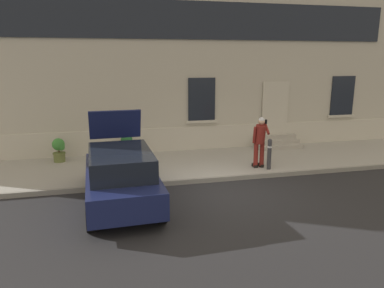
% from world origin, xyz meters
% --- Properties ---
extents(ground_plane, '(80.00, 80.00, 0.00)m').
position_xyz_m(ground_plane, '(0.00, 0.00, 0.00)').
color(ground_plane, '#232326').
extents(sidewalk, '(24.00, 3.60, 0.15)m').
position_xyz_m(sidewalk, '(0.00, 2.80, 0.07)').
color(sidewalk, '#99968E').
rests_on(sidewalk, ground).
extents(curb_edge, '(24.00, 0.12, 0.15)m').
position_xyz_m(curb_edge, '(0.00, 0.94, 0.07)').
color(curb_edge, gray).
rests_on(curb_edge, ground).
extents(building_facade, '(24.00, 1.52, 7.50)m').
position_xyz_m(building_facade, '(0.01, 5.29, 3.73)').
color(building_facade, '#B2AD9E').
rests_on(building_facade, ground).
extents(entrance_stoop, '(1.85, 0.96, 0.48)m').
position_xyz_m(entrance_stoop, '(3.75, 4.23, 0.34)').
color(entrance_stoop, '#9E998E').
rests_on(entrance_stoop, sidewalk).
extents(hatchback_car_navy, '(1.92, 4.13, 2.34)m').
position_xyz_m(hatchback_car_navy, '(-2.90, -0.25, 0.80)').
color(hatchback_car_navy, '#161E4C').
rests_on(hatchback_car_navy, ground).
extents(bollard_near_person, '(0.15, 0.15, 1.04)m').
position_xyz_m(bollard_near_person, '(2.05, 1.35, 0.71)').
color(bollard_near_person, '#333338').
rests_on(bollard_near_person, sidewalk).
extents(person_on_phone, '(0.51, 0.49, 1.75)m').
position_xyz_m(person_on_phone, '(1.79, 1.59, 1.15)').
color(person_on_phone, maroon).
rests_on(person_on_phone, sidewalk).
extents(planter_olive, '(0.44, 0.44, 0.86)m').
position_xyz_m(planter_olive, '(-4.91, 3.92, 0.61)').
color(planter_olive, '#606B38').
rests_on(planter_olive, sidewalk).
extents(planter_terracotta, '(0.44, 0.44, 0.86)m').
position_xyz_m(planter_terracotta, '(-2.49, 4.16, 0.61)').
color(planter_terracotta, '#B25B38').
rests_on(planter_terracotta, sidewalk).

